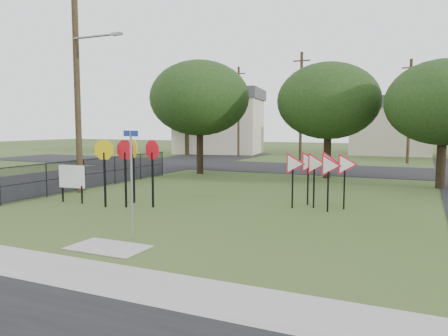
# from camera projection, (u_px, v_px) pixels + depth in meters

# --- Properties ---
(ground) EXTENTS (140.00, 140.00, 0.00)m
(ground) POSITION_uv_depth(u_px,v_px,m) (160.00, 228.00, 13.25)
(ground) COLOR #2F461A
(sidewalk) EXTENTS (30.00, 1.60, 0.02)m
(sidewalk) POSITION_uv_depth(u_px,v_px,m) (54.00, 269.00, 9.45)
(sidewalk) COLOR gray
(sidewalk) RESTS_ON ground
(planting_strip) EXTENTS (30.00, 0.80, 0.02)m
(planting_strip) POSITION_uv_depth(u_px,v_px,m) (5.00, 287.00, 8.37)
(planting_strip) COLOR #2F461A
(planting_strip) RESTS_ON ground
(street_left) EXTENTS (8.00, 50.00, 0.02)m
(street_left) POSITION_uv_depth(u_px,v_px,m) (85.00, 175.00, 27.28)
(street_left) COLOR black
(street_left) RESTS_ON ground
(street_far) EXTENTS (60.00, 8.00, 0.02)m
(street_far) POSITION_uv_depth(u_px,v_px,m) (313.00, 169.00, 31.35)
(street_far) COLOR black
(street_far) RESTS_ON ground
(curb_pad) EXTENTS (2.00, 1.20, 0.02)m
(curb_pad) POSITION_uv_depth(u_px,v_px,m) (108.00, 248.00, 11.08)
(curb_pad) COLOR gray
(curb_pad) RESTS_ON ground
(street_name_sign) EXTENTS (0.59, 0.19, 2.97)m
(street_name_sign) POSITION_uv_depth(u_px,v_px,m) (132.00, 177.00, 11.79)
(street_name_sign) COLOR gray
(street_name_sign) RESTS_ON ground
(stop_sign_cluster) EXTENTS (2.44, 1.62, 2.59)m
(stop_sign_cluster) POSITION_uv_depth(u_px,v_px,m) (129.00, 157.00, 16.70)
(stop_sign_cluster) COLOR black
(stop_sign_cluster) RESTS_ON ground
(yield_sign_cluster) EXTENTS (2.74, 1.55, 2.15)m
(yield_sign_cluster) POSITION_uv_depth(u_px,v_px,m) (319.00, 166.00, 16.38)
(yield_sign_cluster) COLOR black
(yield_sign_cluster) RESTS_ON ground
(info_board) EXTENTS (1.21, 0.14, 1.52)m
(info_board) POSITION_uv_depth(u_px,v_px,m) (72.00, 178.00, 17.53)
(info_board) COLOR black
(info_board) RESTS_ON ground
(utility_pole_main) EXTENTS (3.55, 0.33, 10.00)m
(utility_pole_main) POSITION_uv_depth(u_px,v_px,m) (78.00, 79.00, 19.82)
(utility_pole_main) COLOR #42321E
(utility_pole_main) RESTS_ON ground
(far_pole_a) EXTENTS (1.40, 0.24, 9.00)m
(far_pole_a) POSITION_uv_depth(u_px,v_px,m) (301.00, 107.00, 35.35)
(far_pole_a) COLOR #42321E
(far_pole_a) RESTS_ON ground
(far_pole_b) EXTENTS (1.40, 0.24, 8.50)m
(far_pole_b) POSITION_uv_depth(u_px,v_px,m) (409.00, 110.00, 35.68)
(far_pole_b) COLOR #42321E
(far_pole_b) RESTS_ON ground
(far_pole_c) EXTENTS (1.40, 0.24, 9.00)m
(far_pole_c) POSITION_uv_depth(u_px,v_px,m) (239.00, 111.00, 44.10)
(far_pole_c) COLOR #42321E
(far_pole_c) RESTS_ON ground
(fence_run) EXTENTS (0.05, 11.55, 1.50)m
(fence_run) POSITION_uv_depth(u_px,v_px,m) (100.00, 172.00, 21.99)
(fence_run) COLOR black
(fence_run) RESTS_ON ground
(house_left) EXTENTS (10.58, 8.88, 7.20)m
(house_left) POSITION_uv_depth(u_px,v_px,m) (220.00, 121.00, 49.47)
(house_left) COLOR beige
(house_left) RESTS_ON ground
(house_mid) EXTENTS (8.40, 8.40, 6.20)m
(house_mid) POSITION_uv_depth(u_px,v_px,m) (392.00, 125.00, 47.48)
(house_mid) COLOR beige
(house_mid) RESTS_ON ground
(tree_near_left) EXTENTS (6.40, 6.40, 7.27)m
(tree_near_left) POSITION_uv_depth(u_px,v_px,m) (200.00, 98.00, 27.94)
(tree_near_left) COLOR black
(tree_near_left) RESTS_ON ground
(tree_near_mid) EXTENTS (6.00, 6.00, 6.80)m
(tree_near_mid) POSITION_uv_depth(u_px,v_px,m) (328.00, 101.00, 25.56)
(tree_near_mid) COLOR black
(tree_near_mid) RESTS_ON ground
(tree_near_right) EXTENTS (5.60, 5.60, 6.33)m
(tree_near_right) POSITION_uv_depth(u_px,v_px,m) (444.00, 103.00, 21.29)
(tree_near_right) COLOR black
(tree_near_right) RESTS_ON ground
(tree_far_left) EXTENTS (6.80, 6.80, 7.73)m
(tree_far_left) POSITION_uv_depth(u_px,v_px,m) (187.00, 106.00, 46.54)
(tree_far_left) COLOR black
(tree_far_left) RESTS_ON ground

